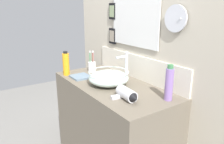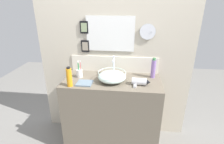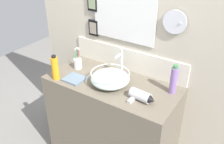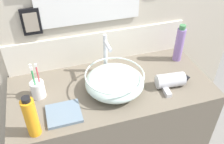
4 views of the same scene
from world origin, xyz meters
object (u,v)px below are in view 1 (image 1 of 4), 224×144
(toothbrush_cup, at_px, (92,67))
(spray_bottle, at_px, (169,84))
(faucet, at_px, (125,64))
(glass_bowl_sink, at_px, (109,78))
(hand_towel, at_px, (81,77))
(hair_drier, at_px, (127,95))
(lotion_bottle, at_px, (66,64))

(toothbrush_cup, bearing_deg, spray_bottle, 6.01)
(faucet, xyz_separation_m, toothbrush_cup, (-0.40, -0.09, -0.09))
(glass_bowl_sink, relative_size, hand_towel, 1.90)
(spray_bottle, relative_size, hand_towel, 1.45)
(faucet, bearing_deg, glass_bowl_sink, -90.00)
(faucet, height_order, hair_drier, faucet)
(hair_drier, distance_m, hand_towel, 0.62)
(toothbrush_cup, bearing_deg, hair_drier, -10.46)
(toothbrush_cup, relative_size, spray_bottle, 0.85)
(spray_bottle, bearing_deg, glass_bowl_sink, -160.93)
(glass_bowl_sink, height_order, hand_towel, glass_bowl_sink)
(glass_bowl_sink, distance_m, faucet, 0.19)
(spray_bottle, xyz_separation_m, lotion_bottle, (-0.92, -0.34, -0.01))
(hair_drier, xyz_separation_m, hand_towel, (-0.62, -0.04, -0.03))
(hand_towel, bearing_deg, glass_bowl_sink, 19.24)
(spray_bottle, distance_m, lotion_bottle, 0.98)
(faucet, height_order, hand_towel, faucet)
(toothbrush_cup, height_order, lotion_bottle, lotion_bottle)
(faucet, distance_m, lotion_bottle, 0.56)
(faucet, bearing_deg, hand_towel, -137.73)
(spray_bottle, bearing_deg, lotion_bottle, -159.63)
(glass_bowl_sink, height_order, faucet, faucet)
(lotion_bottle, bearing_deg, toothbrush_cup, 81.70)
(glass_bowl_sink, xyz_separation_m, lotion_bottle, (-0.44, -0.18, 0.05))
(glass_bowl_sink, xyz_separation_m, faucet, (0.00, 0.17, 0.09))
(faucet, xyz_separation_m, hand_towel, (-0.30, -0.27, -0.14))
(toothbrush_cup, bearing_deg, hand_towel, -58.74)
(spray_bottle, bearing_deg, hand_towel, -160.86)
(spray_bottle, height_order, lotion_bottle, spray_bottle)
(faucet, bearing_deg, toothbrush_cup, -166.85)
(glass_bowl_sink, height_order, spray_bottle, spray_bottle)
(glass_bowl_sink, relative_size, faucet, 1.28)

